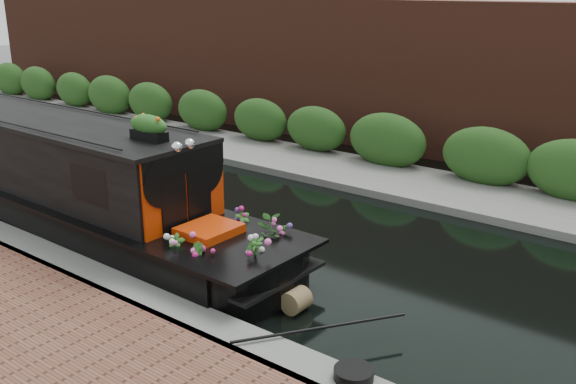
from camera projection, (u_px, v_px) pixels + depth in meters
The scene contains 8 objects.
ground at pixel (256, 231), 11.97m from camera, with size 80.00×80.00×0.00m, color black.
near_bank_coping at pixel (111, 295), 9.50m from camera, with size 40.00×0.60×0.50m, color slate.
far_bank_path at pixel (372, 179), 15.12m from camera, with size 40.00×2.40×0.34m, color slate.
far_hedge at pixel (391, 171), 15.80m from camera, with size 40.00×1.10×2.80m, color #224A18.
far_brick_wall at pixel (429, 154), 17.37m from camera, with size 40.00×1.00×8.00m, color #52271B.
narrowboat at pixel (47, 181), 12.31m from camera, with size 11.28×2.10×2.66m.
rope_fender at pixel (296, 300), 8.98m from camera, with size 0.33×0.33×0.34m, color brown.
coiled_mooring_rope at pixel (354, 374), 7.04m from camera, with size 0.45×0.45×0.12m, color black.
Camera 1 is at (7.34, -8.43, 4.39)m, focal length 40.00 mm.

